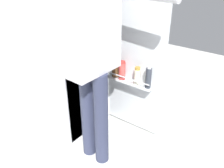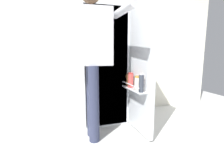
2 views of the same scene
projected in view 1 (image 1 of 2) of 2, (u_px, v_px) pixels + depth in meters
ground_plane at (110, 139)px, 2.56m from camera, size 6.20×6.20×0.00m
refrigerator at (71, 54)px, 2.45m from camera, size 0.68×1.21×1.64m
person at (92, 47)px, 1.86m from camera, size 0.57×0.80×1.77m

